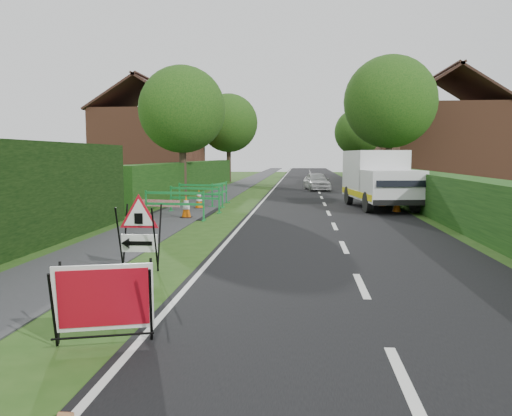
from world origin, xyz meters
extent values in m
plane|color=#254814|center=(0.00, 0.00, 0.00)|extent=(120.00, 120.00, 0.00)
cube|color=black|center=(2.50, 35.00, 0.00)|extent=(6.00, 90.00, 0.02)
cube|color=#2D2D30|center=(-3.00, 35.00, 0.01)|extent=(2.00, 90.00, 0.02)
cube|color=#14380F|center=(-5.00, 22.00, 0.00)|extent=(1.00, 24.00, 1.80)
cube|color=#14380F|center=(6.50, 16.00, 0.00)|extent=(1.20, 50.00, 1.50)
cube|color=brown|center=(-10.00, 30.00, 2.75)|extent=(7.00, 7.00, 5.50)
cube|color=#331E19|center=(-11.75, 30.00, 6.59)|extent=(4.00, 7.40, 2.58)
cube|color=#331E19|center=(-8.25, 30.00, 6.59)|extent=(4.00, 7.40, 2.58)
cube|color=#331E19|center=(-10.00, 30.00, 7.69)|extent=(0.25, 7.40, 0.18)
cube|color=brown|center=(11.00, 28.00, 2.75)|extent=(7.00, 7.00, 5.50)
cube|color=#331E19|center=(9.25, 28.00, 6.59)|extent=(4.00, 7.40, 2.58)
cube|color=#331E19|center=(12.75, 28.00, 6.59)|extent=(4.00, 7.40, 2.58)
cube|color=#331E19|center=(11.00, 28.00, 7.69)|extent=(0.25, 7.40, 0.18)
cube|color=brown|center=(12.00, 42.00, 2.75)|extent=(7.00, 7.00, 5.50)
cube|color=#331E19|center=(10.25, 42.00, 6.59)|extent=(4.00, 7.40, 2.58)
cube|color=#331E19|center=(13.75, 42.00, 6.59)|extent=(4.00, 7.40, 2.58)
cube|color=#331E19|center=(12.00, 42.00, 7.69)|extent=(0.25, 7.40, 0.18)
cylinder|color=#2D2116|center=(-4.60, 18.00, 1.31)|extent=(0.36, 0.36, 2.62)
sphere|color=#143D10|center=(-4.60, 18.00, 4.50)|extent=(4.40, 4.40, 4.40)
cylinder|color=#2D2116|center=(6.40, 22.00, 1.49)|extent=(0.36, 0.36, 2.97)
sphere|color=#143D10|center=(6.40, 22.00, 5.18)|extent=(5.20, 5.20, 5.20)
cylinder|color=#2D2116|center=(-4.60, 34.00, 1.40)|extent=(0.36, 0.36, 2.80)
sphere|color=#143D10|center=(-4.60, 34.00, 4.84)|extent=(4.80, 4.80, 4.80)
cylinder|color=#2D2116|center=(6.40, 38.00, 1.22)|extent=(0.36, 0.36, 2.45)
sphere|color=#143D10|center=(6.40, 38.00, 4.23)|extent=(4.20, 4.20, 4.20)
cylinder|color=black|center=(-1.19, -2.12, 0.47)|extent=(0.12, 0.32, 0.91)
cylinder|color=black|center=(-1.28, -1.80, 0.47)|extent=(0.12, 0.32, 0.91)
cylinder|color=black|center=(-0.18, -1.83, 0.47)|extent=(0.12, 0.32, 0.91)
cylinder|color=black|center=(-0.28, -1.51, 0.47)|extent=(0.12, 0.32, 0.91)
cylinder|color=black|center=(-0.68, -2.00, 0.16)|extent=(1.07, 0.33, 0.03)
cube|color=white|center=(-0.73, -1.84, 0.55)|extent=(1.10, 0.43, 0.79)
cube|color=#B00C1B|center=(-0.72, -1.85, 0.55)|extent=(1.00, 0.39, 0.69)
cylinder|color=black|center=(-1.80, 1.52, 0.63)|extent=(0.04, 0.38, 1.22)
cylinder|color=black|center=(-1.81, 1.83, 0.63)|extent=(0.04, 0.38, 1.22)
cylinder|color=black|center=(-1.14, 1.54, 0.63)|extent=(0.04, 0.38, 1.22)
cylinder|color=black|center=(-1.15, 1.84, 0.63)|extent=(0.04, 0.38, 1.22)
cube|color=white|center=(-1.48, 1.66, 0.55)|extent=(0.68, 0.03, 0.33)
cube|color=black|center=(-1.47, 1.64, 0.55)|extent=(0.48, 0.02, 0.08)
cone|color=black|center=(-1.74, 1.64, 0.55)|extent=(0.16, 0.20, 0.20)
cube|color=black|center=(-1.47, 1.64, 1.01)|extent=(0.15, 0.01, 0.20)
cube|color=silver|center=(4.55, 14.44, 1.40)|extent=(2.42, 3.49, 1.95)
cube|color=silver|center=(4.87, 11.99, 1.02)|extent=(2.28, 2.34, 1.19)
cube|color=black|center=(5.00, 10.99, 1.31)|extent=(1.79, 0.46, 0.55)
cube|color=yellow|center=(3.66, 13.37, 0.63)|extent=(0.67, 4.96, 0.24)
cube|color=yellow|center=(5.69, 13.63, 0.63)|extent=(0.67, 4.96, 0.24)
cube|color=black|center=(5.00, 11.00, 0.48)|extent=(1.98, 0.38, 0.20)
cylinder|color=black|center=(3.98, 11.82, 0.40)|extent=(0.34, 0.83, 0.81)
cylinder|color=black|center=(5.78, 12.05, 0.40)|extent=(0.34, 0.83, 0.81)
cylinder|color=black|center=(3.56, 15.05, 0.40)|extent=(0.34, 0.83, 0.81)
cylinder|color=black|center=(5.36, 15.28, 0.40)|extent=(0.34, 0.83, 0.81)
cube|color=black|center=(5.10, 12.08, 0.02)|extent=(0.38, 0.38, 0.04)
cone|color=#DC5806|center=(5.10, 12.08, 0.42)|extent=(0.32, 0.32, 0.75)
cylinder|color=white|center=(5.10, 12.08, 0.38)|extent=(0.25, 0.25, 0.14)
cylinder|color=white|center=(5.10, 12.08, 0.56)|extent=(0.17, 0.17, 0.10)
cube|color=black|center=(4.90, 14.28, 0.02)|extent=(0.38, 0.38, 0.04)
cone|color=#DC5806|center=(4.90, 14.28, 0.42)|extent=(0.32, 0.32, 0.75)
cylinder|color=white|center=(4.90, 14.28, 0.38)|extent=(0.25, 0.25, 0.14)
cylinder|color=white|center=(4.90, 14.28, 0.56)|extent=(0.17, 0.17, 0.10)
cube|color=black|center=(4.60, 15.18, 0.02)|extent=(0.38, 0.38, 0.04)
cone|color=#DC5806|center=(4.60, 15.18, 0.42)|extent=(0.32, 0.32, 0.75)
cylinder|color=white|center=(4.60, 15.18, 0.38)|extent=(0.25, 0.25, 0.14)
cylinder|color=white|center=(4.60, 15.18, 0.56)|extent=(0.17, 0.17, 0.10)
cube|color=black|center=(-2.50, 9.73, 0.02)|extent=(0.38, 0.38, 0.04)
cone|color=#DC5806|center=(-2.50, 9.73, 0.42)|extent=(0.32, 0.32, 0.75)
cylinder|color=white|center=(-2.50, 9.73, 0.38)|extent=(0.25, 0.25, 0.14)
cylinder|color=white|center=(-2.50, 9.73, 0.56)|extent=(0.17, 0.17, 0.10)
cube|color=black|center=(-2.70, 12.85, 0.02)|extent=(0.38, 0.38, 0.04)
cone|color=#DC5806|center=(-2.70, 12.85, 0.42)|extent=(0.32, 0.32, 0.75)
cylinder|color=white|center=(-2.70, 12.85, 0.38)|extent=(0.25, 0.25, 0.14)
cylinder|color=white|center=(-2.70, 12.85, 0.56)|extent=(0.17, 0.17, 0.10)
cube|color=#178135|center=(-3.74, 9.14, 0.50)|extent=(0.05, 0.05, 1.00)
cube|color=#178135|center=(-1.75, 9.02, 0.50)|extent=(0.05, 0.05, 1.00)
cube|color=#178135|center=(-2.74, 9.08, 0.92)|extent=(2.00, 0.17, 0.08)
cube|color=#178135|center=(-2.74, 9.08, 0.55)|extent=(2.00, 0.17, 0.08)
cube|color=#178135|center=(-3.74, 9.14, 0.02)|extent=(0.08, 0.35, 0.04)
cube|color=#178135|center=(-1.75, 9.02, 0.02)|extent=(0.08, 0.35, 0.04)
cube|color=#178135|center=(-3.56, 11.65, 0.50)|extent=(0.06, 0.06, 1.00)
cube|color=#178135|center=(-1.60, 11.26, 0.50)|extent=(0.06, 0.06, 1.00)
cube|color=#178135|center=(-2.58, 11.46, 0.92)|extent=(1.97, 0.45, 0.08)
cube|color=#178135|center=(-2.58, 11.46, 0.55)|extent=(1.97, 0.45, 0.08)
cube|color=#178135|center=(-3.56, 11.65, 0.02)|extent=(0.13, 0.35, 0.04)
cube|color=#178135|center=(-1.60, 11.26, 0.02)|extent=(0.13, 0.35, 0.04)
cube|color=#178135|center=(-3.73, 13.71, 0.50)|extent=(0.06, 0.06, 1.00)
cube|color=#178135|center=(-1.79, 13.21, 0.50)|extent=(0.06, 0.06, 1.00)
cube|color=#178135|center=(-2.76, 13.46, 0.92)|extent=(1.95, 0.55, 0.08)
cube|color=#178135|center=(-2.76, 13.46, 0.55)|extent=(1.95, 0.55, 0.08)
cube|color=#178135|center=(-3.73, 13.71, 0.02)|extent=(0.15, 0.35, 0.04)
cube|color=#178135|center=(-1.79, 13.21, 0.02)|extent=(0.15, 0.35, 0.04)
cube|color=#178135|center=(-2.24, 13.37, 0.50)|extent=(0.06, 0.06, 1.00)
cube|color=#178135|center=(-1.95, 15.35, 0.50)|extent=(0.06, 0.06, 1.00)
cube|color=#178135|center=(-2.10, 14.36, 0.92)|extent=(0.34, 1.99, 0.08)
cube|color=#178135|center=(-2.10, 14.36, 0.55)|extent=(0.34, 1.99, 0.08)
cube|color=#178135|center=(-2.24, 13.37, 0.02)|extent=(0.36, 0.11, 0.04)
cube|color=#178135|center=(-1.95, 15.35, 0.02)|extent=(0.36, 0.11, 0.04)
cube|color=red|center=(-3.59, 10.35, 0.00)|extent=(1.47, 0.36, 0.25)
imported|color=silver|center=(2.40, 24.17, 0.57)|extent=(1.83, 3.49, 1.13)
camera|label=1|loc=(1.51, -7.19, 2.16)|focal=35.00mm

